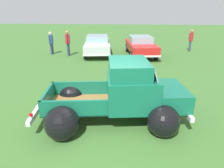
{
  "coord_description": "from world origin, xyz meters",
  "views": [
    {
      "loc": [
        0.47,
        -5.5,
        3.35
      ],
      "look_at": [
        0.0,
        0.73,
        0.92
      ],
      "focal_mm": 31.2,
      "sensor_mm": 36.0,
      "label": 1
    }
  ],
  "objects_px": {
    "show_car_0": "(97,44)",
    "show_car_1": "(141,45)",
    "spectator_1": "(51,42)",
    "spectator_0": "(191,39)",
    "lane_cone_0": "(131,84)",
    "vintage_pickup_truck": "(123,97)",
    "spectator_2": "(68,41)"
  },
  "relations": [
    {
      "from": "show_car_0",
      "to": "show_car_1",
      "type": "relative_size",
      "value": 1.01
    },
    {
      "from": "vintage_pickup_truck",
      "to": "show_car_1",
      "type": "relative_size",
      "value": 1.04
    },
    {
      "from": "spectator_1",
      "to": "show_car_0",
      "type": "bearing_deg",
      "value": -167.85
    },
    {
      "from": "vintage_pickup_truck",
      "to": "spectator_1",
      "type": "bearing_deg",
      "value": 115.24
    },
    {
      "from": "lane_cone_0",
      "to": "show_car_0",
      "type": "bearing_deg",
      "value": 109.35
    },
    {
      "from": "spectator_1",
      "to": "spectator_2",
      "type": "bearing_deg",
      "value": 172.87
    },
    {
      "from": "spectator_0",
      "to": "lane_cone_0",
      "type": "relative_size",
      "value": 2.8
    },
    {
      "from": "show_car_0",
      "to": "show_car_1",
      "type": "height_order",
      "value": "same"
    },
    {
      "from": "show_car_0",
      "to": "spectator_0",
      "type": "bearing_deg",
      "value": 95.99
    },
    {
      "from": "show_car_0",
      "to": "spectator_2",
      "type": "bearing_deg",
      "value": -81.19
    },
    {
      "from": "show_car_1",
      "to": "spectator_0",
      "type": "relative_size",
      "value": 2.63
    },
    {
      "from": "spectator_0",
      "to": "spectator_1",
      "type": "distance_m",
      "value": 11.18
    },
    {
      "from": "show_car_1",
      "to": "spectator_2",
      "type": "relative_size",
      "value": 2.51
    },
    {
      "from": "spectator_0",
      "to": "vintage_pickup_truck",
      "type": "bearing_deg",
      "value": 85.17
    },
    {
      "from": "spectator_1",
      "to": "spectator_2",
      "type": "height_order",
      "value": "spectator_2"
    },
    {
      "from": "spectator_0",
      "to": "spectator_2",
      "type": "height_order",
      "value": "spectator_2"
    },
    {
      "from": "spectator_2",
      "to": "lane_cone_0",
      "type": "distance_m",
      "value": 7.88
    },
    {
      "from": "spectator_2",
      "to": "vintage_pickup_truck",
      "type": "bearing_deg",
      "value": -62.74
    },
    {
      "from": "vintage_pickup_truck",
      "to": "lane_cone_0",
      "type": "height_order",
      "value": "vintage_pickup_truck"
    },
    {
      "from": "spectator_2",
      "to": "lane_cone_0",
      "type": "bearing_deg",
      "value": -53.27
    },
    {
      "from": "vintage_pickup_truck",
      "to": "spectator_2",
      "type": "xyz_separation_m",
      "value": [
        -4.27,
        8.7,
        0.31
      ]
    },
    {
      "from": "show_car_1",
      "to": "spectator_2",
      "type": "height_order",
      "value": "spectator_2"
    },
    {
      "from": "spectator_1",
      "to": "show_car_1",
      "type": "bearing_deg",
      "value": -170.14
    },
    {
      "from": "show_car_0",
      "to": "spectator_1",
      "type": "xyz_separation_m",
      "value": [
        -3.56,
        -0.17,
        0.19
      ]
    },
    {
      "from": "spectator_0",
      "to": "lane_cone_0",
      "type": "distance_m",
      "value": 10.06
    },
    {
      "from": "show_car_1",
      "to": "spectator_2",
      "type": "distance_m",
      "value": 5.43
    },
    {
      "from": "show_car_0",
      "to": "lane_cone_0",
      "type": "relative_size",
      "value": 7.41
    },
    {
      "from": "spectator_0",
      "to": "lane_cone_0",
      "type": "height_order",
      "value": "spectator_0"
    },
    {
      "from": "vintage_pickup_truck",
      "to": "spectator_2",
      "type": "height_order",
      "value": "vintage_pickup_truck"
    },
    {
      "from": "spectator_2",
      "to": "show_car_0",
      "type": "bearing_deg",
      "value": 16.9
    },
    {
      "from": "spectator_0",
      "to": "spectator_2",
      "type": "bearing_deg",
      "value": 34.48
    },
    {
      "from": "show_car_0",
      "to": "show_car_1",
      "type": "xyz_separation_m",
      "value": [
        3.28,
        -0.11,
        -0.0
      ]
    }
  ]
}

